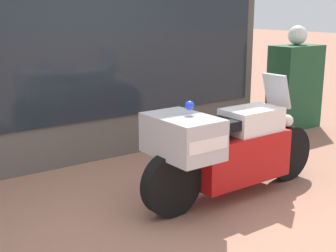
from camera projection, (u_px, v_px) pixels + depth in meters
ground_plane at (167, 212)px, 4.51m from camera, size 60.00×60.00×0.00m
window_display at (96, 120)px, 6.16m from camera, size 4.63×0.30×2.03m
paramedic_motorcycle at (224, 148)px, 4.70m from camera, size 2.27×0.76×1.24m
utility_cabinet at (295, 87)px, 7.58m from camera, size 0.85×0.47×1.34m
white_helmet at (298, 35)px, 7.45m from camera, size 0.31×0.31×0.31m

